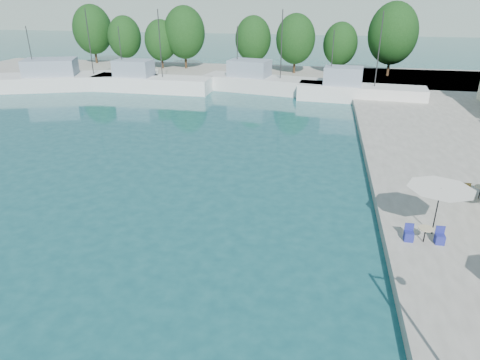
% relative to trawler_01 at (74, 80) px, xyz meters
% --- Properties ---
extents(quay_far, '(90.00, 16.00, 0.60)m').
position_rel_trawler_01_xyz_m(quay_far, '(21.63, 12.29, -0.77)').
color(quay_far, gray).
rests_on(quay_far, ground).
extents(hill_west, '(180.00, 40.00, 16.00)m').
position_rel_trawler_01_xyz_m(hill_west, '(-0.37, 105.29, 6.93)').
color(hill_west, gray).
rests_on(hill_west, ground).
extents(hill_east, '(140.00, 40.00, 12.00)m').
position_rel_trawler_01_xyz_m(hill_east, '(69.63, 125.29, 4.93)').
color(hill_east, gray).
rests_on(hill_east, ground).
extents(trawler_01, '(21.46, 12.25, 10.20)m').
position_rel_trawler_01_xyz_m(trawler_01, '(0.00, 0.00, 0.00)').
color(trawler_01, silver).
rests_on(trawler_01, ground).
extents(trawler_02, '(15.27, 4.21, 10.20)m').
position_rel_trawler_01_xyz_m(trawler_02, '(10.33, 0.24, 0.00)').
color(trawler_02, white).
rests_on(trawler_02, ground).
extents(trawler_03, '(17.05, 7.50, 10.20)m').
position_rel_trawler_01_xyz_m(trawler_03, '(24.89, 2.64, 0.00)').
color(trawler_03, silver).
rests_on(trawler_03, ground).
extents(trawler_04, '(14.55, 4.91, 10.20)m').
position_rel_trawler_01_xyz_m(trawler_04, '(36.18, -0.57, 0.00)').
color(trawler_04, white).
rests_on(trawler_04, ground).
extents(tree_01, '(6.32, 6.32, 9.36)m').
position_rel_trawler_01_xyz_m(tree_01, '(-5.88, 17.27, 4.93)').
color(tree_01, '#3F2B19').
rests_on(tree_01, quay_far).
extents(tree_02, '(5.24, 5.24, 7.76)m').
position_rel_trawler_01_xyz_m(tree_02, '(0.47, 15.55, 4.01)').
color(tree_02, '#3F2B19').
rests_on(tree_02, quay_far).
extents(tree_03, '(4.95, 4.95, 7.33)m').
position_rel_trawler_01_xyz_m(tree_03, '(7.09, 14.08, 3.76)').
color(tree_03, '#3F2B19').
rests_on(tree_03, quay_far).
extents(tree_04, '(6.29, 6.29, 9.30)m').
position_rel_trawler_01_xyz_m(tree_04, '(10.75, 14.76, 4.90)').
color(tree_04, '#3F2B19').
rests_on(tree_04, quay_far).
extents(tree_05, '(5.38, 5.38, 7.97)m').
position_rel_trawler_01_xyz_m(tree_05, '(21.43, 14.92, 4.13)').
color(tree_05, '#3F2B19').
rests_on(tree_05, quay_far).
extents(tree_06, '(5.66, 5.66, 8.37)m').
position_rel_trawler_01_xyz_m(tree_06, '(27.85, 13.57, 4.37)').
color(tree_06, '#3F2B19').
rests_on(tree_06, quay_far).
extents(tree_07, '(4.90, 4.90, 7.25)m').
position_rel_trawler_01_xyz_m(tree_07, '(34.26, 14.42, 3.72)').
color(tree_07, '#3F2B19').
rests_on(tree_07, quay_far).
extents(tree_08, '(6.76, 6.76, 10.01)m').
position_rel_trawler_01_xyz_m(tree_08, '(41.24, 13.76, 5.31)').
color(tree_08, '#3F2B19').
rests_on(tree_08, quay_far).
extents(umbrella_white, '(3.13, 3.13, 2.48)m').
position_rel_trawler_01_xyz_m(umbrella_white, '(37.96, -31.79, 1.76)').
color(umbrella_white, black).
rests_on(umbrella_white, quay_right).
extents(cafe_table_02, '(1.82, 0.70, 0.76)m').
position_rel_trawler_01_xyz_m(cafe_table_02, '(37.39, -32.67, -0.18)').
color(cafe_table_02, black).
rests_on(cafe_table_02, quay_right).
extents(cafe_table_03, '(1.82, 0.70, 0.76)m').
position_rel_trawler_01_xyz_m(cafe_table_03, '(41.48, -27.10, -0.18)').
color(cafe_table_03, black).
rests_on(cafe_table_03, quay_right).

